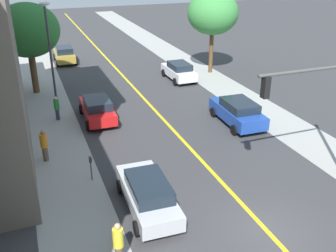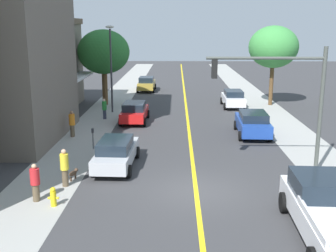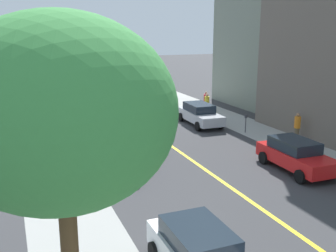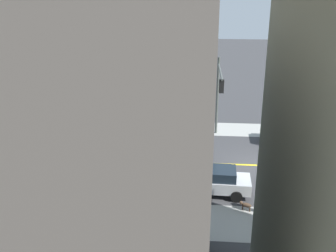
{
  "view_description": "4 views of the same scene",
  "coord_description": "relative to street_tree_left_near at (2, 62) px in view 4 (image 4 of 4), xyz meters",
  "views": [
    {
      "loc": [
        -8.04,
        -10.01,
        10.15
      ],
      "look_at": [
        -1.5,
        7.19,
        1.8
      ],
      "focal_mm": 41.27,
      "sensor_mm": 36.0,
      "label": 1
    },
    {
      "loc": [
        -0.9,
        -17.19,
        7.1
      ],
      "look_at": [
        -1.34,
        4.61,
        1.84
      ],
      "focal_mm": 44.3,
      "sensor_mm": 36.0,
      "label": 2
    },
    {
      "loc": [
        8.68,
        28.26,
        6.81
      ],
      "look_at": [
        0.53,
        8.09,
        1.45
      ],
      "focal_mm": 42.47,
      "sensor_mm": 36.0,
      "label": 3
    },
    {
      "loc": [
        -24.04,
        3.82,
        11.12
      ],
      "look_at": [
        1.13,
        5.94,
        2.21
      ],
      "focal_mm": 41.58,
      "sensor_mm": 36.0,
      "label": 4
    }
  ],
  "objects": [
    {
      "name": "sidewalk_left",
      "position": [
        -14.79,
        -20.78,
        -5.26
      ],
      "size": [
        3.24,
        126.0,
        0.01
      ],
      "primitive_type": "cube",
      "color": "#9E9E99",
      "rests_on": "ground"
    },
    {
      "name": "pedestrian_red_shirt",
      "position": [
        -14.53,
        -22.02,
        -4.42
      ],
      "size": [
        0.39,
        0.39,
        1.63
      ],
      "rotation": [
        0.0,
        0.0,
        2.42
      ],
      "color": "brown",
      "rests_on": "ground"
    },
    {
      "name": "blue_sedan_right_curb",
      "position": [
        -3.62,
        -11.11,
        -4.43
      ],
      "size": [
        2.25,
        4.6,
        1.61
      ],
      "rotation": [
        0.0,
        0.0,
        1.53
      ],
      "color": "#1E429E",
      "rests_on": "ground"
    },
    {
      "name": "fire_hydrant",
      "position": [
        -13.66,
        -22.5,
        -4.87
      ],
      "size": [
        0.44,
        0.24,
        0.81
      ],
      "color": "yellow",
      "rests_on": "ground"
    },
    {
      "name": "pedestrian_orange_shirt",
      "position": [
        -15.54,
        -11.69,
        -4.35
      ],
      "size": [
        0.38,
        0.38,
        1.74
      ],
      "rotation": [
        0.0,
        0.0,
        2.47
      ],
      "color": "brown",
      "rests_on": "ground"
    },
    {
      "name": "sidewalk_right",
      "position": [
        -0.85,
        -20.78,
        -5.26
      ],
      "size": [
        3.24,
        126.0,
        0.01
      ],
      "primitive_type": "cube",
      "color": "#9E9E99",
      "rests_on": "ground"
    },
    {
      "name": "white_sedan_right_curb",
      "position": [
        -3.6,
        -1.16,
        -4.46
      ],
      "size": [
        1.94,
        4.18,
        1.54
      ],
      "rotation": [
        0.0,
        0.0,
        1.57
      ],
      "color": "silver",
      "rests_on": "ground"
    },
    {
      "name": "street_tree_left_near",
      "position": [
        0.0,
        0.0,
        0.0
      ],
      "size": [
        4.43,
        4.43,
        7.17
      ],
      "color": "brown",
      "rests_on": "ground"
    },
    {
      "name": "white_pickup_truck",
      "position": [
        -3.53,
        -24.75,
        -4.33
      ],
      "size": [
        2.53,
        6.14,
        1.88
      ],
      "rotation": [
        0.0,
        0.0,
        1.53
      ],
      "color": "silver",
      "rests_on": "ground"
    },
    {
      "name": "red_sedan_left_curb",
      "position": [
        -11.87,
        -7.34,
        -4.47
      ],
      "size": [
        2.05,
        4.39,
        1.54
      ],
      "rotation": [
        0.0,
        0.0,
        1.55
      ],
      "color": "red",
      "rests_on": "ground"
    },
    {
      "name": "small_dog",
      "position": [
        -13.57,
        -19.54,
        -4.94
      ],
      "size": [
        0.4,
        0.67,
        0.5
      ],
      "rotation": [
        0.0,
        0.0,
        1.23
      ],
      "color": "#4C3828",
      "rests_on": "ground"
    },
    {
      "name": "traffic_light_mast",
      "position": [
        -3.56,
        -18.35,
        -1.12
      ],
      "size": [
        5.64,
        0.32,
        6.2
      ],
      "rotation": [
        0.0,
        0.0,
        3.14
      ],
      "color": "#474C47",
      "rests_on": "ground"
    },
    {
      "name": "pedestrian_yellow_shirt",
      "position": [
        -13.74,
        -20.36,
        -4.34
      ],
      "size": [
        0.38,
        0.38,
        1.76
      ],
      "rotation": [
        0.0,
        0.0,
        4.62
      ],
      "color": "brown",
      "rests_on": "ground"
    },
    {
      "name": "silver_sedan_left_curb",
      "position": [
        -11.79,
        -17.68,
        -4.47
      ],
      "size": [
        2.09,
        4.75,
        1.53
      ],
      "rotation": [
        0.0,
        0.0,
        1.53
      ],
      "color": "#B7BABF",
      "rests_on": "ground"
    },
    {
      "name": "ground_plane",
      "position": [
        -7.82,
        -20.78,
        -5.27
      ],
      "size": [
        140.0,
        140.0,
        0.0
      ],
      "primitive_type": "plane",
      "color": "#38383A"
    },
    {
      "name": "corner_shop_building",
      "position": [
        -22.11,
        -12.1,
        2.27
      ],
      "size": [
        12.2,
        10.33,
        15.05
      ],
      "rotation": [
        0.0,
        0.0,
        -1.57
      ],
      "color": "#665B51",
      "rests_on": "ground"
    },
    {
      "name": "road_centerline_stripe",
      "position": [
        -7.82,
        -20.78,
        -5.27
      ],
      "size": [
        0.2,
        126.0,
        0.0
      ],
      "primitive_type": "cube",
      "color": "yellow",
      "rests_on": "ground"
    },
    {
      "name": "parking_meter",
      "position": [
        -13.63,
        -14.5,
        -4.43
      ],
      "size": [
        0.12,
        0.18,
        1.26
      ],
      "color": "#4C4C51",
      "rests_on": "ground"
    }
  ]
}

